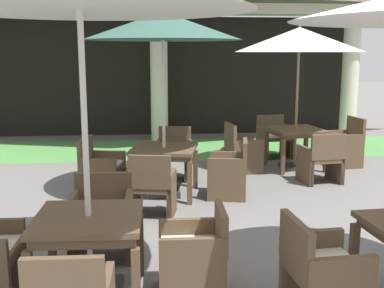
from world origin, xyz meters
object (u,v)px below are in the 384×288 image
patio_chair_far_back_north (102,218)px  patio_chair_far_back_east (195,254)px  patio_chair_near_foreground_east (346,144)px  patio_umbrella_near_foreground (299,41)px  patio_chair_near_foreground_south (321,159)px  patio_chair_mid_right_west (321,272)px  terracotta_urn (226,156)px  patio_chair_near_foreground_north (274,138)px  patio_umbrella_mid_left (163,28)px  patio_chair_mid_left_north (173,155)px  patio_chair_mid_left_west (100,168)px  patio_table_mid_left (164,154)px  patio_chair_mid_left_south (152,187)px  patio_table_far_back (89,227)px  patio_chair_mid_left_east (230,171)px  patio_table_near_foreground (296,134)px  patio_chair_near_foreground_west (242,149)px

patio_chair_far_back_north → patio_chair_far_back_east: size_ratio=1.06×
patio_chair_near_foreground_east → patio_umbrella_near_foreground: bearing=90.0°
patio_chair_near_foreground_south → patio_chair_mid_right_west: bearing=-117.2°
terracotta_urn → patio_chair_near_foreground_north: bearing=31.2°
patio_umbrella_mid_left → patio_chair_mid_left_north: bearing=78.9°
patio_chair_near_foreground_north → patio_chair_mid_left_west: (-3.32, -2.34, -0.01)m
patio_table_mid_left → patio_chair_far_back_north: patio_chair_far_back_north is taller
patio_chair_near_foreground_south → patio_chair_mid_left_south: (-2.80, -1.44, -0.00)m
patio_table_far_back → patio_chair_mid_left_east: bearing=59.2°
patio_chair_near_foreground_north → patio_chair_mid_left_north: patio_chair_mid_left_north is taller
patio_chair_far_back_north → patio_umbrella_mid_left: bearing=-107.4°
patio_chair_mid_left_north → patio_chair_mid_left_east: bearing=135.1°
patio_chair_near_foreground_east → terracotta_urn: bearing=77.0°
patio_table_near_foreground → patio_table_mid_left: (-2.48, -1.51, -0.01)m
terracotta_urn → patio_umbrella_mid_left: bearing=-123.8°
patio_chair_mid_left_west → patio_chair_mid_left_north: patio_chair_mid_left_north is taller
patio_chair_near_foreground_south → patio_chair_near_foreground_west: bearing=135.0°
patio_chair_far_back_north → patio_chair_near_foreground_north: bearing=-122.0°
patio_chair_near_foreground_north → terracotta_urn: 1.31m
patio_chair_near_foreground_east → terracotta_urn: (-2.27, 0.23, -0.23)m
patio_chair_far_back_east → terracotta_urn: bearing=-11.0°
patio_chair_near_foreground_north → patio_chair_far_back_east: 6.05m
patio_table_near_foreground → patio_chair_near_foreground_east: patio_chair_near_foreground_east is taller
patio_umbrella_mid_left → patio_chair_far_back_north: bearing=-108.8°
patio_chair_mid_left_west → patio_table_near_foreground: bearing=122.0°
patio_umbrella_near_foreground → patio_chair_mid_left_south: (-2.67, -2.47, -1.94)m
patio_chair_near_foreground_west → patio_table_mid_left: patio_chair_near_foreground_west is taller
patio_chair_near_foreground_west → patio_chair_far_back_east: size_ratio=1.10×
patio_table_mid_left → patio_umbrella_mid_left: bearing=-88.2°
patio_chair_near_foreground_east → patio_chair_mid_left_north: patio_chair_near_foreground_east is taller
patio_chair_near_foreground_east → patio_umbrella_mid_left: size_ratio=0.33×
patio_table_near_foreground → patio_chair_mid_left_north: size_ratio=1.16×
patio_chair_mid_left_north → patio_table_near_foreground: bearing=-155.6°
patio_table_near_foreground → patio_chair_mid_left_east: size_ratio=1.17×
patio_chair_near_foreground_east → patio_table_far_back: 6.37m
patio_table_near_foreground → patio_chair_far_back_east: bearing=-116.7°
patio_chair_mid_left_east → patio_chair_mid_left_north: patio_chair_mid_left_north is taller
patio_table_near_foreground → patio_chair_far_back_north: 4.88m
patio_umbrella_near_foreground → patio_chair_mid_left_north: size_ratio=3.02×
patio_chair_near_foreground_east → patio_chair_mid_left_west: patio_chair_near_foreground_east is taller
patio_chair_mid_left_south → patio_chair_far_back_east: bearing=-69.6°
patio_chair_near_foreground_south → patio_chair_near_foreground_east: (0.90, 1.16, 0.03)m
patio_chair_near_foreground_north → patio_table_mid_left: (-2.35, -2.53, 0.24)m
patio_table_mid_left → patio_chair_mid_left_east: size_ratio=1.27×
patio_table_near_foreground → patio_umbrella_near_foreground: patio_umbrella_near_foreground is taller
patio_chair_near_foreground_north → patio_chair_mid_left_north: 2.67m
patio_chair_mid_left_east → patio_chair_mid_right_west: (0.15, -3.43, 0.02)m
patio_chair_near_foreground_east → patio_umbrella_mid_left: patio_umbrella_mid_left is taller
patio_umbrella_mid_left → patio_table_mid_left: bearing=91.8°
patio_chair_near_foreground_south → patio_table_mid_left: (-2.61, -0.48, 0.24)m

